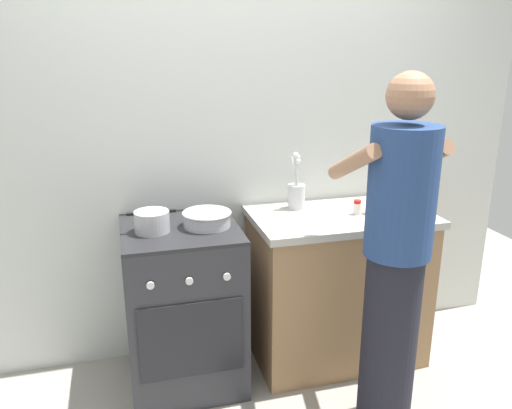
% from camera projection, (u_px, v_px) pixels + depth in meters
% --- Properties ---
extents(ground, '(6.00, 6.00, 0.00)m').
position_uv_depth(ground, '(253.00, 382.00, 2.85)').
color(ground, gray).
extents(back_wall, '(3.20, 0.10, 2.50)m').
position_uv_depth(back_wall, '(264.00, 143.00, 2.99)').
color(back_wall, silver).
rests_on(back_wall, ground).
extents(countertop, '(1.00, 0.60, 0.90)m').
position_uv_depth(countertop, '(337.00, 286.00, 2.99)').
color(countertop, '#99724C').
rests_on(countertop, ground).
extents(stove_range, '(0.60, 0.62, 0.90)m').
position_uv_depth(stove_range, '(183.00, 306.00, 2.76)').
color(stove_range, '#2D2D33').
rests_on(stove_range, ground).
extents(pot, '(0.24, 0.18, 0.11)m').
position_uv_depth(pot, '(152.00, 222.00, 2.56)').
color(pot, '#B2B2B7').
rests_on(pot, stove_range).
extents(mixing_bowl, '(0.26, 0.26, 0.08)m').
position_uv_depth(mixing_bowl, '(207.00, 218.00, 2.64)').
color(mixing_bowl, '#B7B7BC').
rests_on(mixing_bowl, stove_range).
extents(utensil_crock, '(0.10, 0.10, 0.33)m').
position_uv_depth(utensil_crock, '(296.00, 193.00, 2.92)').
color(utensil_crock, silver).
rests_on(utensil_crock, countertop).
extents(spice_bottle, '(0.04, 0.04, 0.08)m').
position_uv_depth(spice_bottle, '(357.00, 207.00, 2.83)').
color(spice_bottle, silver).
rests_on(spice_bottle, countertop).
extents(oil_bottle, '(0.07, 0.07, 0.27)m').
position_uv_depth(oil_bottle, '(381.00, 193.00, 2.83)').
color(oil_bottle, gold).
rests_on(oil_bottle, countertop).
extents(person, '(0.41, 0.50, 1.70)m').
position_uv_depth(person, '(395.00, 262.00, 2.31)').
color(person, black).
rests_on(person, ground).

